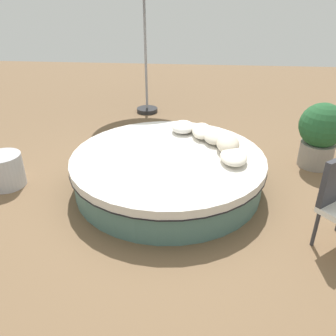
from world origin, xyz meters
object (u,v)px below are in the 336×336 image
(throw_pillow_2, at_px, (217,137))
(throw_pillow_4, at_px, (183,127))
(side_table, at_px, (5,170))
(throw_pillow_1, at_px, (228,144))
(throw_pillow_3, at_px, (202,131))
(round_bed, at_px, (168,171))
(planter, at_px, (321,133))
(throw_pillow_0, at_px, (234,157))

(throw_pillow_2, bearing_deg, throw_pillow_4, -126.50)
(throw_pillow_4, height_order, side_table, throw_pillow_4)
(throw_pillow_1, xyz_separation_m, throw_pillow_3, (-0.49, -0.34, -0.03))
(throw_pillow_1, relative_size, side_table, 0.98)
(round_bed, distance_m, planter, 2.32)
(round_bed, xyz_separation_m, throw_pillow_3, (-0.69, 0.43, 0.31))
(round_bed, xyz_separation_m, side_table, (0.16, -2.18, -0.01))
(throw_pillow_0, bearing_deg, throw_pillow_4, -144.05)
(round_bed, distance_m, throw_pillow_4, 0.89)
(round_bed, bearing_deg, throw_pillow_0, 82.41)
(throw_pillow_2, height_order, throw_pillow_4, throw_pillow_2)
(throw_pillow_4, xyz_separation_m, side_table, (0.99, -2.33, -0.32))
(round_bed, distance_m, throw_pillow_1, 0.87)
(throw_pillow_2, xyz_separation_m, planter, (-0.35, 1.51, -0.02))
(planter, bearing_deg, throw_pillow_1, -65.93)
(planter, bearing_deg, round_bed, -69.35)
(round_bed, height_order, throw_pillow_1, throw_pillow_1)
(throw_pillow_1, height_order, throw_pillow_2, throw_pillow_1)
(throw_pillow_2, bearing_deg, throw_pillow_1, 27.12)
(throw_pillow_3, bearing_deg, throw_pillow_0, 26.35)
(throw_pillow_3, bearing_deg, throw_pillow_2, 42.39)
(throw_pillow_2, height_order, throw_pillow_3, same)
(throw_pillow_2, distance_m, throw_pillow_4, 0.61)
(throw_pillow_3, relative_size, throw_pillow_4, 1.27)
(throw_pillow_0, height_order, throw_pillow_1, throw_pillow_1)
(throw_pillow_2, bearing_deg, planter, 102.90)
(round_bed, relative_size, throw_pillow_3, 4.85)
(throw_pillow_4, bearing_deg, throw_pillow_0, 35.95)
(throw_pillow_4, bearing_deg, planter, 89.58)
(planter, distance_m, side_table, 4.45)
(round_bed, distance_m, throw_pillow_2, 0.85)
(throw_pillow_0, distance_m, throw_pillow_2, 0.61)
(throw_pillow_0, height_order, throw_pillow_3, throw_pillow_3)
(round_bed, relative_size, side_table, 5.31)
(side_table, bearing_deg, round_bed, 94.19)
(throw_pillow_1, xyz_separation_m, throw_pillow_4, (-0.63, -0.63, -0.03))
(throw_pillow_1, height_order, planter, planter)
(throw_pillow_4, bearing_deg, throw_pillow_2, 53.50)
(throw_pillow_4, xyz_separation_m, planter, (0.01, 2.00, -0.02))
(throw_pillow_0, xyz_separation_m, throw_pillow_3, (-0.80, -0.40, 0.01))
(round_bed, distance_m, throw_pillow_3, 0.87)
(throw_pillow_4, relative_size, planter, 0.43)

